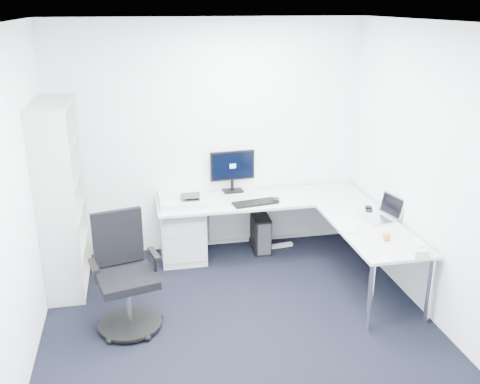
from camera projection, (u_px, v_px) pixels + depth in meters
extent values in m
plane|color=black|center=(247.00, 344.00, 4.70)|extent=(4.20, 4.20, 0.00)
plane|color=white|center=(249.00, 24.00, 3.80)|extent=(4.20, 4.20, 0.00)
cube|color=white|center=(209.00, 139.00, 6.19)|extent=(3.60, 0.02, 2.70)
cube|color=white|center=(350.00, 368.00, 2.31)|extent=(3.60, 0.02, 2.70)
cube|color=white|center=(8.00, 218.00, 3.92)|extent=(0.02, 4.20, 2.70)
cube|color=white|center=(452.00, 187.00, 4.59)|extent=(0.02, 4.20, 2.70)
cube|color=#B8BABA|center=(182.00, 227.00, 6.20)|extent=(0.50, 0.62, 0.77)
cube|color=black|center=(260.00, 232.00, 6.46)|extent=(0.21, 0.45, 0.44)
cube|color=beige|center=(111.00, 250.00, 6.04)|extent=(0.23, 0.43, 0.39)
cube|color=silver|center=(279.00, 246.00, 6.57)|extent=(0.35, 0.10, 0.04)
cube|color=black|center=(255.00, 203.00, 5.99)|extent=(0.53, 0.25, 0.02)
cube|color=black|center=(276.00, 200.00, 6.06)|extent=(0.09, 0.12, 0.03)
cube|color=silver|center=(347.00, 224.00, 5.43)|extent=(0.19, 0.48, 0.02)
sphere|color=orange|center=(387.00, 236.00, 5.07)|extent=(0.08, 0.08, 0.08)
cube|color=silver|center=(418.00, 250.00, 4.78)|extent=(0.17, 0.25, 0.08)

